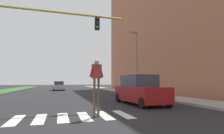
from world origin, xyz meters
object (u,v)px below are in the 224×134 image
(street_lamp_right, at_px, (136,56))
(suv_crossing, at_px, (140,90))
(pedestrian_performer, at_px, (97,78))
(sedan_midblock, at_px, (59,86))

(street_lamp_right, height_order, suv_crossing, street_lamp_right)
(suv_crossing, bearing_deg, pedestrian_performer, -137.19)
(pedestrian_performer, xyz_separation_m, sedan_midblock, (-1.59, 25.92, -0.90))
(pedestrian_performer, bearing_deg, street_lamp_right, 58.43)
(pedestrian_performer, relative_size, suv_crossing, 0.53)
(pedestrian_performer, relative_size, sedan_midblock, 0.55)
(sedan_midblock, bearing_deg, street_lamp_right, -57.29)
(street_lamp_right, xyz_separation_m, suv_crossing, (-3.65, -8.54, -3.66))
(pedestrian_performer, height_order, suv_crossing, pedestrian_performer)
(street_lamp_right, relative_size, sedan_midblock, 1.64)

